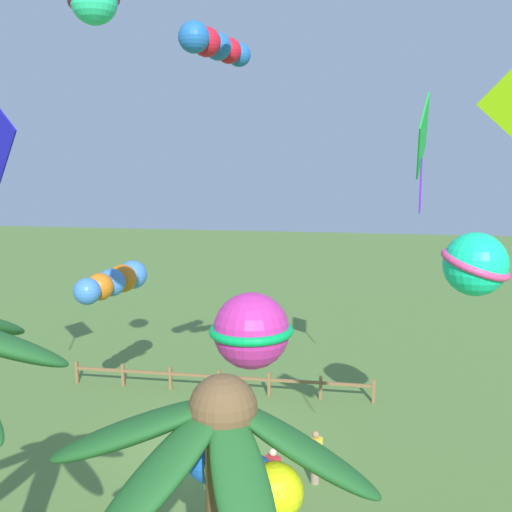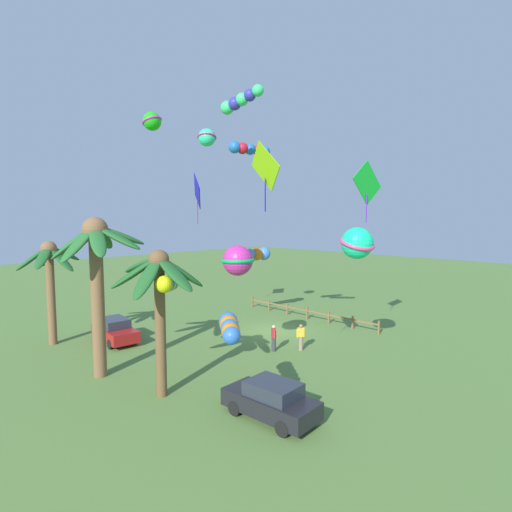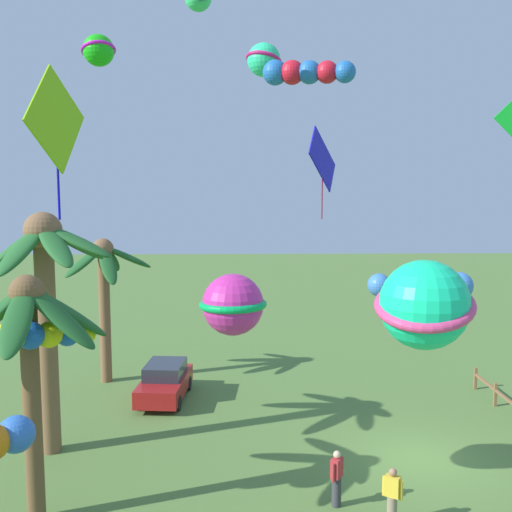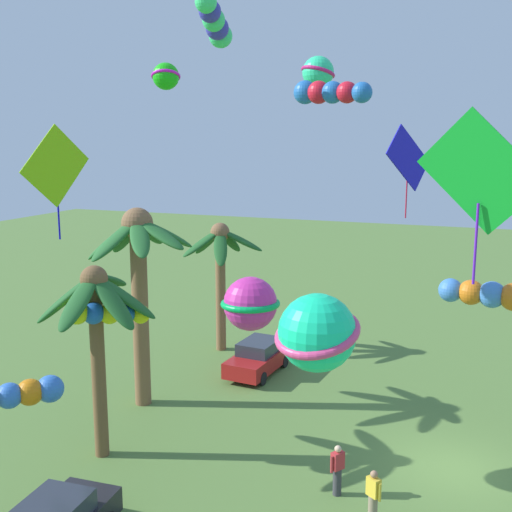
{
  "view_description": "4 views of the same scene",
  "coord_description": "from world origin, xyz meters",
  "px_view_note": "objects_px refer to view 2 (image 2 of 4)",
  "views": [
    {
      "loc": [
        -4.98,
        18.4,
        9.27
      ],
      "look_at": [
        -2.61,
        4.77,
        7.08
      ],
      "focal_mm": 43.01,
      "sensor_mm": 36.0,
      "label": 1
    },
    {
      "loc": [
        -18.47,
        20.59,
        7.93
      ],
      "look_at": [
        -3.08,
        4.94,
        5.85
      ],
      "focal_mm": 28.32,
      "sensor_mm": 36.0,
      "label": 2
    },
    {
      "loc": [
        -18.22,
        5.74,
        8.74
      ],
      "look_at": [
        -2.83,
        5.35,
        6.97
      ],
      "focal_mm": 41.68,
      "sensor_mm": 36.0,
      "label": 3
    },
    {
      "loc": [
        -19.7,
        -0.81,
        10.54
      ],
      "look_at": [
        -3.53,
        5.46,
        7.3
      ],
      "focal_mm": 43.84,
      "sensor_mm": 36.0,
      "label": 4
    }
  ],
  "objects_px": {
    "kite_ball_0": "(207,138)",
    "kite_tube_9": "(240,101)",
    "kite_ball_1": "(238,260)",
    "kite_ball_7": "(357,243)",
    "parked_car_1": "(271,400)",
    "kite_diamond_8": "(265,167)",
    "kite_tube_11": "(251,255)",
    "kite_diamond_5": "(197,192)",
    "palm_tree_1": "(50,269)",
    "kite_tube_10": "(168,284)",
    "spectator_1": "(274,338)",
    "kite_ball_6": "(152,121)",
    "parked_car_0": "(115,330)",
    "palm_tree_0": "(159,286)",
    "palm_tree_2": "(97,260)",
    "spectator_0": "(301,337)",
    "kite_tube_3": "(230,327)",
    "kite_tube_2": "(248,149)",
    "kite_diamond_4": "(367,184)"
  },
  "relations": [
    {
      "from": "kite_ball_6",
      "to": "kite_ball_7",
      "type": "relative_size",
      "value": 0.57
    },
    {
      "from": "palm_tree_2",
      "to": "kite_tube_9",
      "type": "bearing_deg",
      "value": -129.63
    },
    {
      "from": "parked_car_1",
      "to": "kite_tube_9",
      "type": "distance_m",
      "value": 13.91
    },
    {
      "from": "spectator_0",
      "to": "kite_diamond_8",
      "type": "bearing_deg",
      "value": 117.61
    },
    {
      "from": "palm_tree_2",
      "to": "kite_ball_0",
      "type": "bearing_deg",
      "value": -89.07
    },
    {
      "from": "kite_tube_3",
      "to": "kite_tube_10",
      "type": "distance_m",
      "value": 4.29
    },
    {
      "from": "palm_tree_0",
      "to": "parked_car_0",
      "type": "distance_m",
      "value": 10.16
    },
    {
      "from": "palm_tree_2",
      "to": "spectator_0",
      "type": "xyz_separation_m",
      "value": [
        -4.7,
        -10.2,
        -5.06
      ]
    },
    {
      "from": "kite_ball_0",
      "to": "kite_tube_2",
      "type": "xyz_separation_m",
      "value": [
        -2.48,
        -1.04,
        -0.84
      ]
    },
    {
      "from": "kite_tube_2",
      "to": "kite_tube_3",
      "type": "xyz_separation_m",
      "value": [
        -5.97,
        6.84,
        -8.01
      ]
    },
    {
      "from": "kite_ball_1",
      "to": "kite_tube_11",
      "type": "xyz_separation_m",
      "value": [
        6.04,
        -6.99,
        -0.52
      ]
    },
    {
      "from": "palm_tree_1",
      "to": "spectator_0",
      "type": "xyz_separation_m",
      "value": [
        -11.9,
        -10.0,
        -3.96
      ]
    },
    {
      "from": "kite_ball_1",
      "to": "kite_ball_7",
      "type": "height_order",
      "value": "kite_ball_7"
    },
    {
      "from": "parked_car_1",
      "to": "kite_diamond_8",
      "type": "bearing_deg",
      "value": -24.19
    },
    {
      "from": "palm_tree_1",
      "to": "kite_tube_10",
      "type": "relative_size",
      "value": 3.0
    },
    {
      "from": "palm_tree_0",
      "to": "kite_tube_10",
      "type": "xyz_separation_m",
      "value": [
        -0.08,
        -0.41,
        0.06
      ]
    },
    {
      "from": "kite_ball_0",
      "to": "kite_tube_3",
      "type": "height_order",
      "value": "kite_ball_0"
    },
    {
      "from": "spectator_0",
      "to": "palm_tree_1",
      "type": "bearing_deg",
      "value": 40.04
    },
    {
      "from": "palm_tree_0",
      "to": "kite_diamond_4",
      "type": "height_order",
      "value": "kite_diamond_4"
    },
    {
      "from": "palm_tree_2",
      "to": "kite_ball_6",
      "type": "xyz_separation_m",
      "value": [
        -1.6,
        -2.29,
        6.74
      ]
    },
    {
      "from": "palm_tree_1",
      "to": "parked_car_0",
      "type": "height_order",
      "value": "palm_tree_1"
    },
    {
      "from": "kite_ball_7",
      "to": "kite_tube_9",
      "type": "xyz_separation_m",
      "value": [
        4.19,
        4.16,
        7.0
      ]
    },
    {
      "from": "spectator_0",
      "to": "kite_ball_6",
      "type": "height_order",
      "value": "kite_ball_6"
    },
    {
      "from": "parked_car_1",
      "to": "kite_tube_3",
      "type": "xyz_separation_m",
      "value": [
        0.67,
        1.57,
        3.13
      ]
    },
    {
      "from": "palm_tree_0",
      "to": "kite_diamond_8",
      "type": "height_order",
      "value": "kite_diamond_8"
    },
    {
      "from": "palm_tree_0",
      "to": "kite_tube_3",
      "type": "distance_m",
      "value": 4.36
    },
    {
      "from": "kite_ball_7",
      "to": "kite_tube_10",
      "type": "bearing_deg",
      "value": 61.57
    },
    {
      "from": "kite_tube_2",
      "to": "kite_diamond_5",
      "type": "xyz_separation_m",
      "value": [
        6.75,
        -1.43,
        -2.09
      ]
    },
    {
      "from": "palm_tree_0",
      "to": "kite_diamond_4",
      "type": "relative_size",
      "value": 1.88
    },
    {
      "from": "kite_diamond_8",
      "to": "kite_tube_2",
      "type": "bearing_deg",
      "value": -39.55
    },
    {
      "from": "spectator_1",
      "to": "kite_tube_9",
      "type": "height_order",
      "value": "kite_tube_9"
    },
    {
      "from": "kite_ball_1",
      "to": "kite_tube_9",
      "type": "height_order",
      "value": "kite_tube_9"
    },
    {
      "from": "kite_ball_0",
      "to": "kite_tube_9",
      "type": "distance_m",
      "value": 4.98
    },
    {
      "from": "palm_tree_0",
      "to": "kite_ball_0",
      "type": "xyz_separation_m",
      "value": [
        4.24,
        -6.14,
        7.77
      ]
    },
    {
      "from": "spectator_1",
      "to": "kite_diamond_4",
      "type": "relative_size",
      "value": 0.46
    },
    {
      "from": "spectator_1",
      "to": "kite_ball_6",
      "type": "height_order",
      "value": "kite_ball_6"
    },
    {
      "from": "parked_car_0",
      "to": "kite_ball_6",
      "type": "relative_size",
      "value": 3.11
    },
    {
      "from": "palm_tree_1",
      "to": "kite_tube_3",
      "type": "xyz_separation_m",
      "value": [
        -15.54,
        -1.05,
        -0.9
      ]
    },
    {
      "from": "kite_ball_0",
      "to": "kite_diamond_4",
      "type": "distance_m",
      "value": 9.83
    },
    {
      "from": "kite_tube_11",
      "to": "kite_ball_6",
      "type": "bearing_deg",
      "value": 110.57
    },
    {
      "from": "kite_tube_10",
      "to": "kite_diamond_5",
      "type": "bearing_deg",
      "value": -43.69
    },
    {
      "from": "palm_tree_0",
      "to": "kite_ball_7",
      "type": "relative_size",
      "value": 2.9
    },
    {
      "from": "spectator_1",
      "to": "parked_car_0",
      "type": "bearing_deg",
      "value": 34.27
    },
    {
      "from": "kite_diamond_5",
      "to": "kite_tube_9",
      "type": "height_order",
      "value": "kite_tube_9"
    },
    {
      "from": "parked_car_1",
      "to": "kite_diamond_8",
      "type": "xyz_separation_m",
      "value": [
        0.58,
        -0.26,
        9.15
      ]
    },
    {
      "from": "kite_ball_7",
      "to": "kite_tube_9",
      "type": "relative_size",
      "value": 0.95
    },
    {
      "from": "palm_tree_0",
      "to": "palm_tree_2",
      "type": "distance_m",
      "value": 4.33
    },
    {
      "from": "kite_ball_0",
      "to": "kite_tube_9",
      "type": "relative_size",
      "value": 0.68
    },
    {
      "from": "parked_car_0",
      "to": "parked_car_1",
      "type": "distance_m",
      "value": 13.85
    },
    {
      "from": "spectator_0",
      "to": "kite_ball_7",
      "type": "relative_size",
      "value": 0.7
    }
  ]
}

